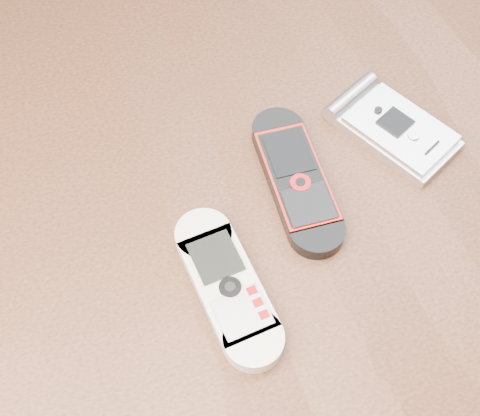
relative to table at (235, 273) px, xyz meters
name	(u,v)px	position (x,y,z in m)	size (l,w,h in m)	color
table	(235,273)	(0.00, 0.00, 0.00)	(1.20, 0.80, 0.75)	black
nokia_white	(227,286)	(-0.03, -0.06, 0.11)	(0.04, 0.14, 0.02)	white
nokia_black_red	(296,179)	(0.06, 0.01, 0.11)	(0.05, 0.15, 0.01)	black
motorola_razr	(397,129)	(0.16, 0.03, 0.11)	(0.06, 0.11, 0.02)	silver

